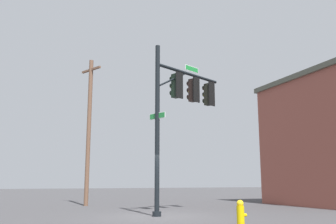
{
  "coord_description": "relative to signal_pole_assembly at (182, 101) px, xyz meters",
  "views": [
    {
      "loc": [
        -5.35,
        -14.75,
        1.42
      ],
      "look_at": [
        0.38,
        -0.27,
        4.31
      ],
      "focal_mm": 39.82,
      "sensor_mm": 36.0,
      "label": 1
    }
  ],
  "objects": [
    {
      "name": "signal_pole_assembly",
      "position": [
        0.0,
        0.0,
        0.0
      ],
      "size": [
        4.06,
        2.26,
        7.32
      ],
      "color": "black",
      "rests_on": "ground_plane"
    },
    {
      "name": "utility_pole",
      "position": [
        -3.06,
        7.0,
        -0.48
      ],
      "size": [
        0.9,
        1.67,
        8.82
      ],
      "color": "brown",
      "rests_on": "ground_plane"
    },
    {
      "name": "ground_plane",
      "position": [
        -1.45,
        -0.68,
        -5.06
      ],
      "size": [
        120.0,
        120.0,
        0.0
      ],
      "primitive_type": "plane",
      "color": "#403F41"
    },
    {
      "name": "fire_hydrant",
      "position": [
        -0.19,
        -4.98,
        -4.65
      ],
      "size": [
        0.33,
        0.24,
        0.83
      ],
      "color": "#DBB706",
      "rests_on": "ground_plane"
    }
  ]
}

